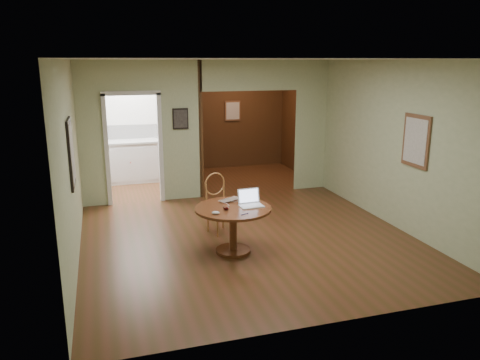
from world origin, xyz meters
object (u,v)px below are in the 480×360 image
object	(u,v)px
closed_laptop	(232,201)
dining_table	(233,219)
open_laptop	(250,201)
chair	(218,200)

from	to	relation	value
closed_laptop	dining_table	bearing A→B (deg)	-133.51
open_laptop	closed_laptop	distance (m)	0.31
chair	closed_laptop	xyz separation A→B (m)	(0.06, -0.61, 0.16)
dining_table	chair	world-z (taller)	chair
dining_table	closed_laptop	distance (m)	0.33
chair	closed_laptop	distance (m)	0.64
dining_table	chair	size ratio (longest dim) A/B	1.13
chair	dining_table	bearing A→B (deg)	-108.32
dining_table	open_laptop	distance (m)	0.35
dining_table	closed_laptop	bearing A→B (deg)	76.41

